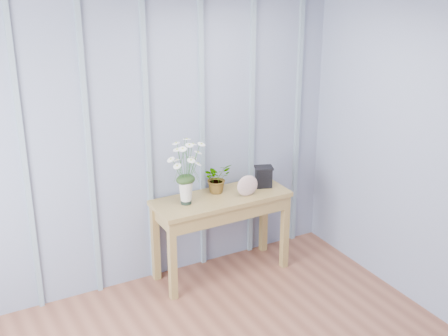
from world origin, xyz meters
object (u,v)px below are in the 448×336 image
daisy_vase (185,164)px  carved_box (264,177)px  sideboard (221,208)px  felt_disc_vessel (247,186)px

daisy_vase → carved_box: size_ratio=2.97×
sideboard → carved_box: bearing=1.3°
felt_disc_vessel → sideboard: bearing=162.7°
daisy_vase → carved_box: (0.77, 0.00, -0.26)m
daisy_vase → sideboard: bearing=-1.7°
sideboard → daisy_vase: (-0.33, 0.01, 0.47)m
daisy_vase → felt_disc_vessel: size_ratio=2.98×
sideboard → felt_disc_vessel: size_ratio=6.32×
carved_box → daisy_vase: bearing=-180.0°
felt_disc_vessel → carved_box: 0.25m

